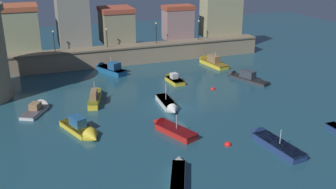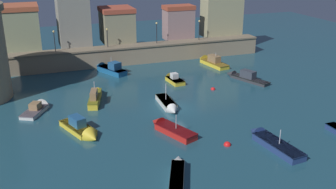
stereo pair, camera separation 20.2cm
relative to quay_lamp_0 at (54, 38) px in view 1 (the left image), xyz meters
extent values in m
plane|color=#1E4756|center=(11.86, -20.80, -5.14)|extent=(116.93, 116.93, 0.00)
cube|color=gray|center=(11.86, 0.00, -3.78)|extent=(45.48, 2.62, 2.73)
cube|color=#73644F|center=(11.86, 0.00, -2.29)|extent=(45.48, 2.92, 0.24)
cube|color=gray|center=(-5.43, 4.27, 0.72)|extent=(7.07, 5.92, 6.26)
cube|color=#A95133|center=(-5.43, 4.27, 4.20)|extent=(7.35, 6.15, 0.70)
cube|color=gray|center=(3.50, 4.28, 1.97)|extent=(4.90, 5.93, 8.76)
cube|color=gray|center=(10.68, 4.18, 0.17)|extent=(5.14, 5.75, 5.16)
cube|color=#A84631|center=(10.68, 4.18, 3.10)|extent=(5.34, 5.98, 0.70)
cube|color=gray|center=(21.32, 2.87, 0.17)|extent=(5.00, 3.13, 5.18)
cube|color=#A8462F|center=(21.32, 2.87, 3.11)|extent=(5.20, 3.25, 0.70)
cube|color=tan|center=(29.75, 3.02, 1.48)|extent=(7.07, 3.41, 7.79)
cylinder|color=black|center=(0.00, 0.00, -0.71)|extent=(0.12, 0.12, 2.93)
sphere|color=#F9D172|center=(0.00, 0.00, 0.91)|extent=(0.32, 0.32, 0.32)
cylinder|color=black|center=(8.13, 0.00, -0.81)|extent=(0.12, 0.12, 2.72)
sphere|color=#F9D172|center=(8.13, 0.00, 0.70)|extent=(0.32, 0.32, 0.32)
cylinder|color=black|center=(16.37, 0.00, -0.58)|extent=(0.12, 0.12, 3.18)
sphere|color=#F9D172|center=(16.37, 0.00, 1.16)|extent=(0.32, 0.32, 0.32)
cylinder|color=black|center=(24.02, 0.00, -0.64)|extent=(0.12, 0.12, 3.07)
sphere|color=#F9D172|center=(24.02, 0.00, 1.05)|extent=(0.32, 0.32, 0.32)
cube|color=silver|center=(11.16, -19.47, -4.80)|extent=(1.59, 4.58, 0.69)
cone|color=silver|center=(11.06, -22.32, -4.80)|extent=(1.40, 1.32, 1.36)
cube|color=#687252|center=(11.16, -19.47, -4.50)|extent=(1.63, 4.68, 0.08)
cylinder|color=#B2B2B7|center=(11.17, -19.41, -3.44)|extent=(0.08, 0.08, 2.03)
cube|color=gold|center=(15.14, -12.00, -4.85)|extent=(1.87, 3.52, 0.58)
cone|color=gold|center=(14.94, -9.89, -4.85)|extent=(1.55, 1.09, 1.46)
cube|color=brown|center=(15.14, -12.00, -4.60)|extent=(1.90, 3.59, 0.08)
cube|color=silver|center=(15.12, -11.73, -4.19)|extent=(1.00, 1.01, 0.75)
cube|color=#99B7C6|center=(15.07, -11.27, -4.15)|extent=(0.83, 0.14, 0.45)
cube|color=#195689|center=(7.69, -4.53, -4.74)|extent=(3.84, 5.47, 0.80)
cone|color=#195689|center=(6.24, -1.59, -4.74)|extent=(2.06, 1.97, 1.61)
cube|color=#0B2651|center=(7.69, -4.53, -4.38)|extent=(3.92, 5.58, 0.08)
cube|color=navy|center=(8.01, -5.20, -3.81)|extent=(1.95, 2.00, 1.06)
cube|color=#99B7C6|center=(7.68, -4.51, -3.76)|extent=(1.18, 0.62, 0.64)
cylinder|color=#B2B2B7|center=(7.66, -4.47, -3.47)|extent=(0.08, 0.08, 1.75)
cube|color=gold|center=(3.19, -15.61, -4.73)|extent=(2.63, 5.70, 0.84)
cone|color=gold|center=(4.12, -12.29, -4.73)|extent=(1.44, 1.65, 1.11)
cube|color=#69681A|center=(3.19, -15.61, -4.35)|extent=(2.68, 5.82, 0.08)
cube|color=olive|center=(2.98, -16.37, -3.82)|extent=(1.29, 2.33, 0.97)
cylinder|color=#B2B2B7|center=(3.25, -15.38, -3.43)|extent=(0.08, 0.08, 1.75)
cube|color=gold|center=(24.10, -6.17, -4.82)|extent=(2.77, 5.80, 0.64)
cone|color=gold|center=(23.48, -2.79, -4.82)|extent=(1.94, 1.68, 1.71)
cube|color=brown|center=(24.10, -6.17, -4.54)|extent=(2.83, 5.92, 0.08)
cube|color=olive|center=(24.09, -6.09, -3.97)|extent=(1.50, 2.29, 1.07)
cube|color=#99B7C6|center=(23.90, -5.05, -3.91)|extent=(1.01, 0.24, 0.64)
cylinder|color=#B2B2B7|center=(24.16, -6.48, -3.69)|extent=(0.08, 0.08, 1.62)
cube|color=#333338|center=(25.45, -14.99, -4.92)|extent=(3.58, 6.07, 0.45)
cone|color=#333338|center=(24.09, -11.62, -4.92)|extent=(1.80, 1.81, 1.38)
cube|color=black|center=(25.45, -14.99, -4.73)|extent=(3.65, 6.20, 0.08)
cube|color=#333842|center=(25.31, -14.64, -4.17)|extent=(1.86, 2.41, 1.05)
cube|color=#99B7C6|center=(24.91, -13.64, -4.12)|extent=(0.97, 0.44, 0.63)
cube|color=navy|center=(17.40, -33.76, -4.79)|extent=(2.32, 5.88, 0.70)
cone|color=navy|center=(17.00, -30.26, -4.79)|extent=(1.75, 1.57, 1.60)
cube|color=#121D38|center=(17.40, -33.76, -4.48)|extent=(2.37, 6.00, 0.08)
cylinder|color=#B2B2B7|center=(17.41, -33.88, -3.72)|extent=(0.08, 0.08, 1.44)
cube|color=white|center=(6.17, -36.26, -4.77)|extent=(3.32, 5.84, 0.76)
cone|color=white|center=(7.58, -32.96, -4.77)|extent=(1.52, 1.70, 1.05)
cube|color=#596362|center=(6.17, -36.26, -4.43)|extent=(3.39, 5.95, 0.08)
cube|color=silver|center=(-4.02, -16.87, -4.92)|extent=(3.43, 4.37, 0.45)
cone|color=silver|center=(-2.80, -14.64, -4.92)|extent=(1.96, 1.77, 1.61)
cube|color=#645A64|center=(-4.02, -16.87, -4.73)|extent=(3.50, 4.45, 0.08)
cube|color=olive|center=(-3.86, -16.57, -4.32)|extent=(1.52, 1.62, 0.75)
cube|color=gold|center=(0.09, -23.09, -4.86)|extent=(3.44, 5.11, 0.58)
cone|color=gold|center=(1.16, -25.89, -4.86)|extent=(2.12, 1.88, 1.76)
cube|color=olive|center=(0.09, -23.09, -4.61)|extent=(3.51, 5.21, 0.08)
cube|color=navy|center=(0.09, -23.11, -4.07)|extent=(1.69, 2.16, 0.99)
cube|color=red|center=(9.40, -27.46, -4.79)|extent=(3.31, 5.03, 0.71)
cone|color=red|center=(8.26, -24.68, -4.79)|extent=(1.93, 1.82, 1.53)
cube|color=#650B0E|center=(9.40, -27.46, -4.48)|extent=(3.37, 5.13, 0.08)
cylinder|color=#B2B2B7|center=(9.42, -27.52, -3.69)|extent=(0.08, 0.08, 1.49)
sphere|color=red|center=(13.32, -31.31, -5.14)|extent=(0.72, 0.72, 0.72)
sphere|color=red|center=(18.97, -16.37, -5.14)|extent=(0.62, 0.62, 0.62)
camera|label=1|loc=(-3.82, -61.63, 12.96)|focal=42.39mm
camera|label=2|loc=(-3.64, -61.70, 12.96)|focal=42.39mm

